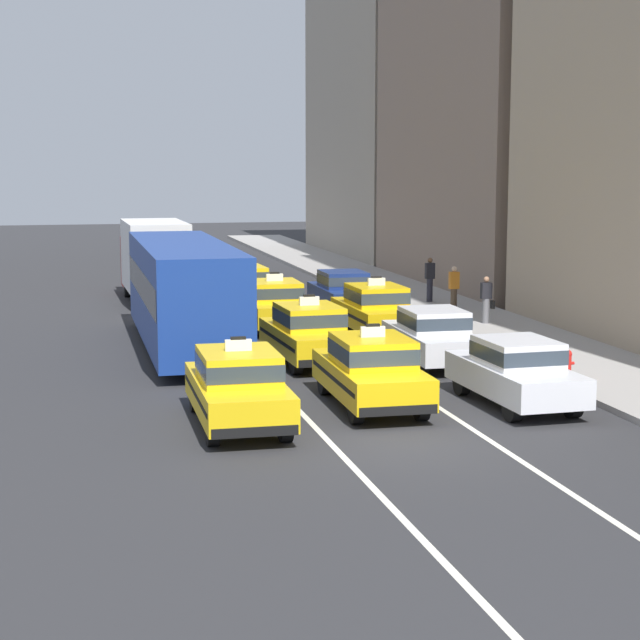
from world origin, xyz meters
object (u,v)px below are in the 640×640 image
at_px(taxi_center_second, 308,332).
at_px(taxi_center_third, 274,304).
at_px(pedestrian_by_storefront, 430,279).
at_px(sedan_right_nearest, 516,370).
at_px(pedestrian_mid_block, 454,288).
at_px(sedan_right_second, 433,335).
at_px(pedestrian_near_crosswalk, 486,300).
at_px(taxi_left_nearest, 238,386).
at_px(taxi_center_nearest, 371,370).
at_px(taxi_center_fourth, 242,286).
at_px(fire_hydrant, 567,363).
at_px(taxi_center_fifth, 223,271).
at_px(taxi_center_sixth, 208,261).
at_px(bus_left_second, 183,289).
at_px(box_truck_left_third, 153,257).
at_px(taxi_right_third, 375,309).
at_px(sedan_right_fourth, 343,291).

bearing_deg(taxi_center_second, taxi_center_third, 87.76).
height_order(taxi_center_second, pedestrian_by_storefront, taxi_center_second).
relative_size(sedan_right_nearest, pedestrian_by_storefront, 2.51).
bearing_deg(pedestrian_mid_block, taxi_center_third, -163.26).
bearing_deg(pedestrian_by_storefront, taxi_center_second, -123.88).
xyz_separation_m(taxi_center_third, sedan_right_second, (3.07, -7.34, -0.03)).
bearing_deg(pedestrian_near_crosswalk, taxi_left_nearest, -131.30).
xyz_separation_m(taxi_center_nearest, pedestrian_near_crosswalk, (7.17, 10.78, 0.07)).
bearing_deg(sedan_right_second, taxi_center_fourth, 104.41).
xyz_separation_m(sedan_right_second, pedestrian_mid_block, (4.14, 9.51, 0.13)).
distance_m(taxi_center_fourth, sedan_right_second, 13.15).
bearing_deg(taxi_left_nearest, fire_hydrant, 15.75).
relative_size(taxi_center_fourth, taxi_center_fifth, 1.01).
bearing_deg(taxi_center_second, taxi_left_nearest, -114.28).
relative_size(taxi_left_nearest, taxi_center_sixth, 0.99).
bearing_deg(pedestrian_near_crosswalk, taxi_center_second, -145.37).
height_order(taxi_center_fifth, sedan_right_nearest, taxi_center_fifth).
relative_size(bus_left_second, box_truck_left_third, 1.60).
xyz_separation_m(bus_left_second, sedan_right_nearest, (6.62, -9.45, -0.97)).
bearing_deg(taxi_center_second, taxi_center_fifth, 89.53).
relative_size(taxi_center_third, fire_hydrant, 6.29).
relative_size(sedan_right_nearest, taxi_right_third, 0.95).
distance_m(bus_left_second, taxi_center_fourth, 9.21).
bearing_deg(box_truck_left_third, fire_hydrant, -65.12).
relative_size(taxi_center_second, pedestrian_mid_block, 2.83).
bearing_deg(sedan_right_fourth, box_truck_left_third, 141.57).
xyz_separation_m(sedan_right_nearest, fire_hydrant, (2.31, 2.06, -0.30)).
distance_m(sedan_right_nearest, pedestrian_near_crosswalk, 12.08).
height_order(taxi_center_second, taxi_center_third, same).
bearing_deg(fire_hydrant, taxi_center_third, 117.65).
relative_size(taxi_left_nearest, box_truck_left_third, 0.65).
relative_size(bus_left_second, pedestrian_mid_block, 6.87).
relative_size(taxi_center_fourth, sedan_right_second, 1.06).
height_order(sedan_right_nearest, sedan_right_fourth, same).
bearing_deg(sedan_right_fourth, fire_hydrant, -80.62).
relative_size(box_truck_left_third, pedestrian_near_crosswalk, 4.38).
bearing_deg(taxi_left_nearest, taxi_center_third, 75.82).
relative_size(taxi_center_fifth, taxi_right_third, 1.00).
xyz_separation_m(taxi_center_third, pedestrian_by_storefront, (7.14, 4.69, 0.15)).
bearing_deg(taxi_right_third, bus_left_second, -169.73).
xyz_separation_m(taxi_center_second, taxi_center_fifth, (0.14, 17.48, 0.00)).
height_order(taxi_center_fourth, taxi_right_third, same).
height_order(bus_left_second, taxi_center_second, bus_left_second).
bearing_deg(taxi_center_second, sedan_right_second, -17.38).
relative_size(taxi_center_third, taxi_center_fourth, 1.00).
height_order(taxi_center_fourth, pedestrian_near_crosswalk, taxi_center_fourth).
bearing_deg(taxi_center_fifth, taxi_right_third, -77.03).
bearing_deg(taxi_left_nearest, taxi_center_fourth, 80.47).
distance_m(taxi_center_fifth, sedan_right_second, 18.79).
distance_m(pedestrian_by_storefront, fire_hydrant, 15.38).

